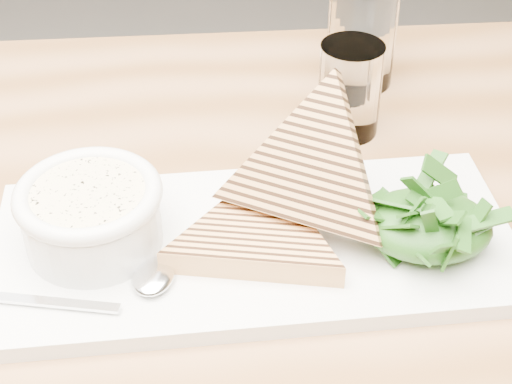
{
  "coord_description": "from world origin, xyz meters",
  "views": [
    {
      "loc": [
        0.19,
        -0.33,
        1.23
      ],
      "look_at": [
        0.17,
        0.19,
        0.82
      ],
      "focal_mm": 55.0,
      "sensor_mm": 36.0,
      "label": 1
    }
  ],
  "objects_px": {
    "glass_far": "(362,34)",
    "soup_bowl": "(93,222)",
    "table_top": "(300,270)",
    "glass_near": "(350,89)",
    "platter": "(255,245)"
  },
  "relations": [
    {
      "from": "glass_far",
      "to": "table_top",
      "type": "bearing_deg",
      "value": -102.66
    },
    {
      "from": "table_top",
      "to": "glass_far",
      "type": "xyz_separation_m",
      "value": [
        0.07,
        0.29,
        0.08
      ]
    },
    {
      "from": "table_top",
      "to": "glass_near",
      "type": "relative_size",
      "value": 12.7
    },
    {
      "from": "soup_bowl",
      "to": "platter",
      "type": "bearing_deg",
      "value": 4.33
    },
    {
      "from": "table_top",
      "to": "glass_far",
      "type": "distance_m",
      "value": 0.31
    },
    {
      "from": "platter",
      "to": "glass_near",
      "type": "bearing_deg",
      "value": 65.53
    },
    {
      "from": "table_top",
      "to": "platter",
      "type": "relative_size",
      "value": 2.81
    },
    {
      "from": "glass_far",
      "to": "soup_bowl",
      "type": "bearing_deg",
      "value": -128.21
    },
    {
      "from": "platter",
      "to": "soup_bowl",
      "type": "relative_size",
      "value": 3.88
    },
    {
      "from": "soup_bowl",
      "to": "glass_near",
      "type": "distance_m",
      "value": 0.3
    },
    {
      "from": "soup_bowl",
      "to": "glass_far",
      "type": "bearing_deg",
      "value": 51.79
    },
    {
      "from": "soup_bowl",
      "to": "glass_far",
      "type": "xyz_separation_m",
      "value": [
        0.24,
        0.3,
        0.02
      ]
    },
    {
      "from": "table_top",
      "to": "glass_near",
      "type": "height_order",
      "value": "glass_near"
    },
    {
      "from": "table_top",
      "to": "glass_near",
      "type": "bearing_deg",
      "value": 75.96
    },
    {
      "from": "glass_far",
      "to": "platter",
      "type": "bearing_deg",
      "value": -109.73
    }
  ]
}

